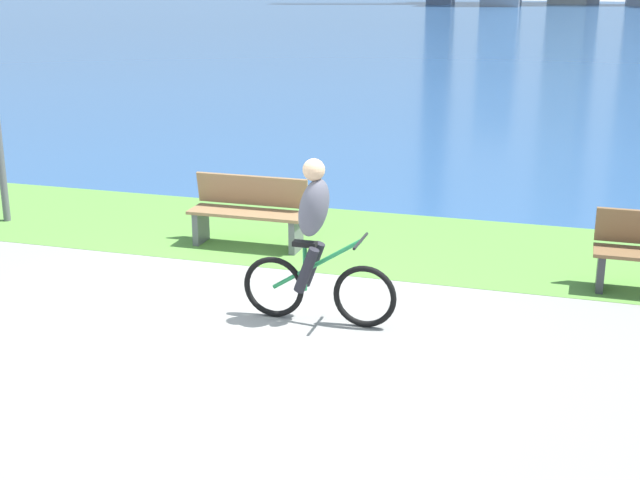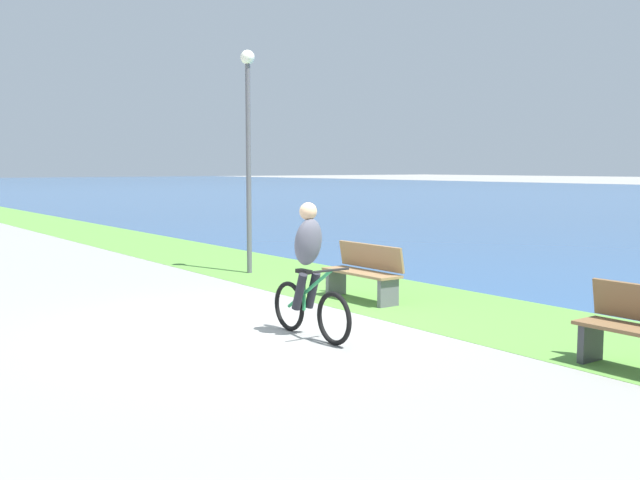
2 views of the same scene
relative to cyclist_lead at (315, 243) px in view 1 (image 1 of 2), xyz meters
name	(u,v)px [view 1 (image 1 of 2)]	position (x,y,z in m)	size (l,w,h in m)	color
ground_plane	(217,323)	(-0.94, -0.34, -0.84)	(300.00, 300.00, 0.00)	gray
grass_strip_bayside	(309,235)	(-0.94, 2.80, -0.83)	(120.00, 2.78, 0.01)	#59933D
bay_water_surface	(526,30)	(-0.94, 41.91, -0.84)	(300.00, 75.44, 0.00)	#2D568C
cyclist_lead	(315,243)	(0.00, 0.00, 0.00)	(1.60, 0.52, 1.69)	black
bench_near_path	(249,212)	(-1.55, 2.18, -0.39)	(1.50, 0.47, 0.90)	olive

